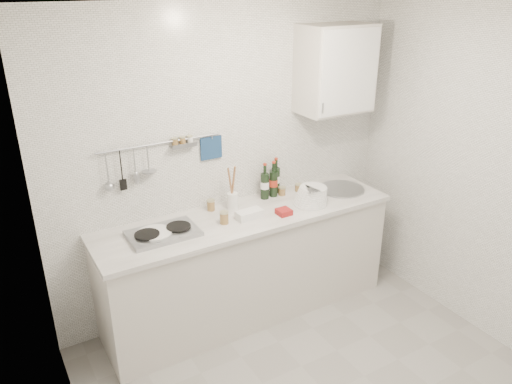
# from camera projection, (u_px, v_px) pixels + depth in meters

# --- Properties ---
(ceiling) EXTENTS (3.00, 3.00, 0.00)m
(ceiling) POSITION_uv_depth(u_px,v_px,m) (356.00, 7.00, 2.43)
(ceiling) COLOR silver
(ceiling) RESTS_ON back_wall
(back_wall) EXTENTS (3.00, 0.02, 2.50)m
(back_wall) POSITION_uv_depth(u_px,v_px,m) (229.00, 163.00, 4.04)
(back_wall) COLOR silver
(back_wall) RESTS_ON floor
(wall_left) EXTENTS (0.02, 2.80, 2.50)m
(wall_left) POSITION_uv_depth(u_px,v_px,m) (77.00, 314.00, 2.23)
(wall_left) COLOR silver
(wall_left) RESTS_ON floor
(wall_right) EXTENTS (0.02, 2.80, 2.50)m
(wall_right) POSITION_uv_depth(u_px,v_px,m) (501.00, 184.00, 3.63)
(wall_right) COLOR silver
(wall_right) RESTS_ON floor
(counter) EXTENTS (2.44, 0.64, 0.96)m
(counter) POSITION_uv_depth(u_px,v_px,m) (248.00, 266.00, 4.13)
(counter) COLOR beige
(counter) RESTS_ON floor
(wall_rail) EXTENTS (0.98, 0.09, 0.34)m
(wall_rail) POSITION_uv_depth(u_px,v_px,m) (159.00, 156.00, 3.66)
(wall_rail) COLOR #93969B
(wall_rail) RESTS_ON back_wall
(wall_cabinet) EXTENTS (0.60, 0.38, 0.70)m
(wall_cabinet) POSITION_uv_depth(u_px,v_px,m) (336.00, 69.00, 4.04)
(wall_cabinet) COLOR beige
(wall_cabinet) RESTS_ON back_wall
(plate_stack_hob) EXTENTS (0.27, 0.26, 0.04)m
(plate_stack_hob) POSITION_uv_depth(u_px,v_px,m) (154.00, 235.00, 3.57)
(plate_stack_hob) COLOR teal
(plate_stack_hob) RESTS_ON counter
(plate_stack_sink) EXTENTS (0.30, 0.29, 0.14)m
(plate_stack_sink) POSITION_uv_depth(u_px,v_px,m) (312.00, 196.00, 4.09)
(plate_stack_sink) COLOR white
(plate_stack_sink) RESTS_ON counter
(wine_bottles) EXTENTS (0.22, 0.14, 0.31)m
(wine_bottles) POSITION_uv_depth(u_px,v_px,m) (271.00, 178.00, 4.20)
(wine_bottles) COLOR black
(wine_bottles) RESTS_ON counter
(butter_dish) EXTENTS (0.21, 0.11, 0.06)m
(butter_dish) POSITION_uv_depth(u_px,v_px,m) (249.00, 214.00, 3.85)
(butter_dish) COLOR white
(butter_dish) RESTS_ON counter
(strawberry_punnet) EXTENTS (0.11, 0.11, 0.04)m
(strawberry_punnet) POSITION_uv_depth(u_px,v_px,m) (284.00, 212.00, 3.91)
(strawberry_punnet) COLOR #A41221
(strawberry_punnet) RESTS_ON counter
(utensil_crock) EXTENTS (0.09, 0.09, 0.37)m
(utensil_crock) POSITION_uv_depth(u_px,v_px,m) (232.00, 199.00, 3.99)
(utensil_crock) COLOR white
(utensil_crock) RESTS_ON counter
(jar_a) EXTENTS (0.07, 0.07, 0.09)m
(jar_a) POSITION_uv_depth(u_px,v_px,m) (211.00, 205.00, 3.97)
(jar_a) COLOR olive
(jar_a) RESTS_ON counter
(jar_b) EXTENTS (0.07, 0.07, 0.07)m
(jar_b) POSITION_uv_depth(u_px,v_px,m) (282.00, 191.00, 4.25)
(jar_b) COLOR olive
(jar_b) RESTS_ON counter
(jar_c) EXTENTS (0.06, 0.06, 0.07)m
(jar_c) POSITION_uv_depth(u_px,v_px,m) (298.00, 187.00, 4.33)
(jar_c) COLOR olive
(jar_c) RESTS_ON counter
(jar_d) EXTENTS (0.07, 0.07, 0.10)m
(jar_d) POSITION_uv_depth(u_px,v_px,m) (224.00, 218.00, 3.76)
(jar_d) COLOR olive
(jar_d) RESTS_ON counter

